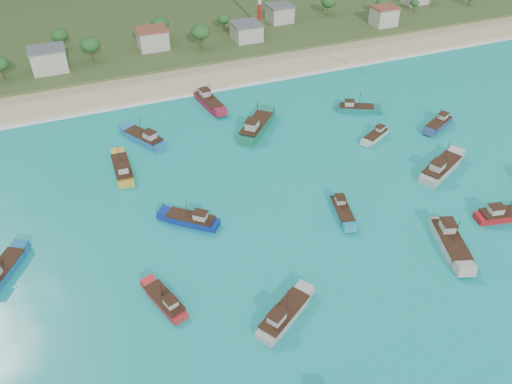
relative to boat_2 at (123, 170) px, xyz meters
name	(u,v)px	position (x,y,z in m)	size (l,w,h in m)	color
ground	(302,262)	(24.16, -38.79, -0.83)	(600.00, 600.00, 0.00)	#0C8D8E
beach	(182,81)	(24.16, 40.21, -0.83)	(400.00, 18.00, 1.20)	beige
land	(139,17)	(24.16, 101.21, -0.83)	(400.00, 110.00, 2.40)	#385123
surf_line	(191,94)	(24.16, 30.71, -0.83)	(400.00, 2.50, 0.08)	white
village	(152,40)	(21.19, 63.01, 3.73)	(209.97, 24.64, 6.72)	beige
vegetation	(164,35)	(25.33, 64.39, 4.47)	(278.60, 25.64, 9.33)	#235623
boat_2	(123,170)	(0.00, 0.00, 0.00)	(3.71, 11.46, 6.71)	gold
boat_3	(192,220)	(9.22, -21.58, -0.11)	(9.83, 8.97, 6.08)	navy
boat_4	(145,139)	(7.12, 10.87, 0.02)	(8.61, 11.71, 6.81)	#216DAB
boat_5	(166,302)	(-0.16, -39.00, -0.25)	(5.41, 9.40, 5.33)	#B22727
boat_6	(376,136)	(58.87, -8.10, -0.32)	(8.60, 6.05, 4.96)	beige
boat_8	(356,109)	(61.37, 5.35, -0.17)	(10.04, 6.90, 5.77)	#146D65
boat_11	(450,242)	(50.49, -45.06, 0.09)	(7.33, 12.68, 7.19)	#B3ADA1
boat_12	(441,169)	(63.86, -25.68, 0.15)	(13.17, 8.96, 7.56)	#B2ACA2
boat_14	(342,211)	(37.14, -29.71, -0.24)	(4.84, 9.50, 5.39)	teal
boat_15	(256,128)	(33.29, 5.42, 0.28)	(12.57, 13.01, 8.26)	#14704E
boat_17	(209,102)	(26.87, 22.77, 0.07)	(5.07, 12.39, 7.11)	maroon
boat_22	(2,272)	(-24.16, -22.52, -0.09)	(8.15, 10.64, 6.24)	#1A6094
boat_23	(438,124)	(76.28, -9.30, -0.18)	(9.98, 6.79, 5.73)	navy
boat_24	(503,215)	(65.08, -42.66, -0.09)	(10.97, 5.18, 6.24)	red
boat_27	(284,316)	(16.01, -48.70, -0.05)	(10.93, 8.50, 6.43)	#AAA49B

